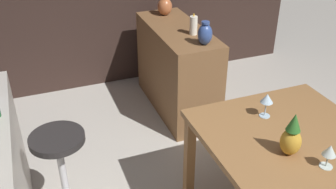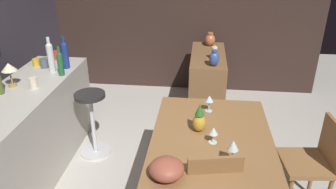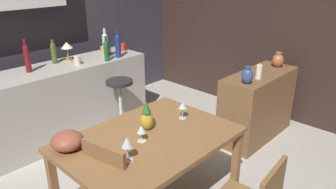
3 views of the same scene
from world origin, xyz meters
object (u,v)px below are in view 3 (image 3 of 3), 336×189
bar_stool (121,107)px  cup_red (123,47)px  wine_glass_center (141,130)px  wine_bottle_olive (54,52)px  cup_mustard (104,49)px  wine_glass_right (183,106)px  wine_bottle_clear (105,44)px  vase_ceramic_blue (247,76)px  fruit_bowl (67,141)px  counter_lamp (67,46)px  dining_table (149,146)px  wine_glass_left (127,143)px  wine_bottle_green (106,50)px  wine_bottle_cobalt (118,45)px  cup_cream (77,60)px  vase_copper (278,60)px  wine_bottle_ruby (27,57)px  pineapple_centerpiece (147,118)px  sideboard_cabinet (257,105)px  pillar_candle_tall (259,72)px  cup_slate (106,50)px

bar_stool → cup_red: cup_red is taller
wine_glass_center → wine_bottle_olive: 1.95m
bar_stool → cup_mustard: bearing=66.9°
wine_glass_right → wine_bottle_olive: size_ratio=0.54×
wine_bottle_clear → vase_ceramic_blue: (0.57, -1.70, -0.16)m
fruit_bowl → counter_lamp: (0.95, 1.58, 0.27)m
wine_glass_center → counter_lamp: 1.97m
dining_table → vase_ceramic_blue: size_ratio=7.01×
wine_glass_left → wine_bottle_clear: bearing=57.2°
wine_bottle_green → wine_bottle_cobalt: 0.21m
fruit_bowl → wine_bottle_cobalt: (1.47, 1.25, 0.25)m
cup_cream → vase_copper: size_ratio=0.60×
wine_glass_left → wine_bottle_cobalt: size_ratio=0.53×
wine_bottle_ruby → pineapple_centerpiece: bearing=-83.8°
fruit_bowl → wine_bottle_clear: (1.36, 1.36, 0.27)m
sideboard_cabinet → wine_glass_right: size_ratio=7.13×
wine_bottle_cobalt → pillar_candle_tall: wine_bottle_cobalt is taller
wine_glass_left → counter_lamp: 2.16m
sideboard_cabinet → wine_glass_right: wine_glass_right is taller
counter_lamp → vase_copper: bearing=-46.5°
bar_stool → wine_bottle_ruby: bearing=145.2°
wine_bottle_clear → pillar_candle_tall: size_ratio=2.01×
pillar_candle_tall → sideboard_cabinet: bearing=19.8°
bar_stool → wine_glass_center: (-0.77, -1.25, 0.45)m
cup_mustard → cup_red: (0.23, -0.12, 0.01)m
sideboard_cabinet → wine_glass_left: 2.21m
cup_red → cup_cream: same height
wine_glass_left → pillar_candle_tall: bearing=2.7°
dining_table → sideboard_cabinet: bearing=0.9°
wine_bottle_ruby → vase_copper: (2.31, -1.79, -0.16)m
wine_glass_center → fruit_bowl: size_ratio=0.57×
wine_bottle_green → wine_bottle_cobalt: size_ratio=0.87×
wine_bottle_clear → cup_mustard: (0.14, 0.24, -0.13)m
cup_slate → wine_bottle_olive: bearing=171.5°
bar_stool → vase_ceramic_blue: 1.55m
wine_bottle_olive → wine_bottle_ruby: bearing=-163.7°
pineapple_centerpiece → cup_red: (1.13, 1.68, 0.11)m
bar_stool → wine_glass_center: wine_glass_center is taller
counter_lamp → vase_copper: 2.59m
wine_bottle_clear → cup_slate: bearing=51.8°
bar_stool → wine_bottle_ruby: (-0.80, 0.56, 0.68)m
fruit_bowl → cup_slate: bearing=45.6°
wine_bottle_olive → cup_red: 0.96m
wine_bottle_clear → bar_stool: bearing=-108.5°
vase_ceramic_blue → wine_bottle_olive: bearing=120.7°
bar_stool → vase_ceramic_blue: vase_ceramic_blue is taller
sideboard_cabinet → counter_lamp: counter_lamp is taller
pillar_candle_tall → wine_glass_left: bearing=-177.3°
bar_stool → wine_glass_center: bearing=-121.8°
bar_stool → wine_glass_right: 1.33m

